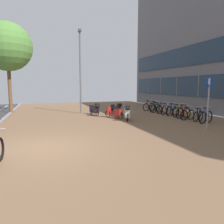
{
  "coord_description": "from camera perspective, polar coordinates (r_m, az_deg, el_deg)",
  "views": [
    {
      "loc": [
        -0.01,
        -7.67,
        2.22
      ],
      "look_at": [
        3.14,
        1.64,
        0.97
      ],
      "focal_mm": 33.58,
      "sensor_mm": 36.0,
      "label": 1
    }
  ],
  "objects": [
    {
      "name": "scooter_mid",
      "position": [
        15.61,
        -4.62,
        0.64
      ],
      "size": [
        0.58,
        1.76,
        0.97
      ],
      "color": "black",
      "rests_on": "ground"
    },
    {
      "name": "bicycle_rack_03",
      "position": [
        15.09,
        18.85,
        -0.26
      ],
      "size": [
        1.38,
        0.48,
        1.02
      ],
      "color": "black",
      "rests_on": "ground"
    },
    {
      "name": "bicycle_rack_02",
      "position": [
        14.47,
        19.86,
        -0.72
      ],
      "size": [
        1.28,
        0.48,
        0.93
      ],
      "color": "black",
      "rests_on": "ground"
    },
    {
      "name": "bicycle_rack_05",
      "position": [
        16.17,
        16.19,
        0.28
      ],
      "size": [
        1.36,
        0.48,
        0.98
      ],
      "color": "black",
      "rests_on": "ground"
    },
    {
      "name": "scooter_far",
      "position": [
        15.76,
        1.27,
        0.69
      ],
      "size": [
        0.55,
        1.74,
        0.94
      ],
      "color": "black",
      "rests_on": "ground"
    },
    {
      "name": "bicycle_rack_01",
      "position": [
        14.15,
        22.44,
        -1.02
      ],
      "size": [
        1.21,
        0.6,
        0.92
      ],
      "color": "black",
      "rests_on": "ground"
    },
    {
      "name": "lamp_post",
      "position": [
        16.95,
        -8.62,
        11.76
      ],
      "size": [
        0.2,
        0.52,
        6.51
      ],
      "color": "slate",
      "rests_on": "ground"
    },
    {
      "name": "bicycle_rack_04",
      "position": [
        15.64,
        17.54,
        0.03
      ],
      "size": [
        1.32,
        0.61,
        1.0
      ],
      "color": "black",
      "rests_on": "ground"
    },
    {
      "name": "bicycle_rack_00",
      "position": [
        13.65,
        24.17,
        -1.25
      ],
      "size": [
        1.36,
        0.52,
        1.03
      ],
      "color": "black",
      "rests_on": "ground"
    },
    {
      "name": "bicycle_rack_09",
      "position": [
        18.38,
        11.55,
        1.2
      ],
      "size": [
        1.31,
        0.55,
        0.96
      ],
      "color": "black",
      "rests_on": "ground"
    },
    {
      "name": "parking_sign",
      "position": [
        11.42,
        24.81,
        3.56
      ],
      "size": [
        0.4,
        0.07,
        2.64
      ],
      "color": "gray",
      "rests_on": "ground"
    },
    {
      "name": "bicycle_rack_10",
      "position": [
        18.86,
        10.04,
        1.4
      ],
      "size": [
        1.35,
        0.47,
        0.98
      ],
      "color": "black",
      "rests_on": "ground"
    },
    {
      "name": "bicycle_rack_07",
      "position": [
        17.24,
        13.57,
        0.72
      ],
      "size": [
        1.25,
        0.47,
        0.93
      ],
      "color": "black",
      "rests_on": "ground"
    },
    {
      "name": "scooter_near",
      "position": [
        13.33,
        4.15,
        -0.34
      ],
      "size": [
        0.81,
        1.66,
        1.05
      ],
      "color": "black",
      "rests_on": "ground"
    },
    {
      "name": "bicycle_rack_06",
      "position": [
        16.64,
        14.53,
        0.5
      ],
      "size": [
        1.26,
        0.59,
        0.96
      ],
      "color": "black",
      "rests_on": "ground"
    },
    {
      "name": "ground",
      "position": [
        8.12,
        -7.86,
        -8.88
      ],
      "size": [
        21.0,
        40.0,
        0.13
      ],
      "color": "#2C2C28"
    },
    {
      "name": "bicycle_rack_08",
      "position": [
        17.7,
        11.96,
        0.95
      ],
      "size": [
        1.27,
        0.48,
        0.94
      ],
      "color": "black",
      "rests_on": "ground"
    },
    {
      "name": "scooter_extra",
      "position": [
        14.19,
        0.98,
        -0.19
      ],
      "size": [
        0.89,
        1.59,
        0.8
      ],
      "color": "black",
      "rests_on": "ground"
    },
    {
      "name": "street_tree",
      "position": [
        19.04,
        -26.61,
        15.58
      ],
      "size": [
        3.8,
        3.8,
        7.15
      ],
      "color": "brown",
      "rests_on": "ground"
    }
  ]
}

